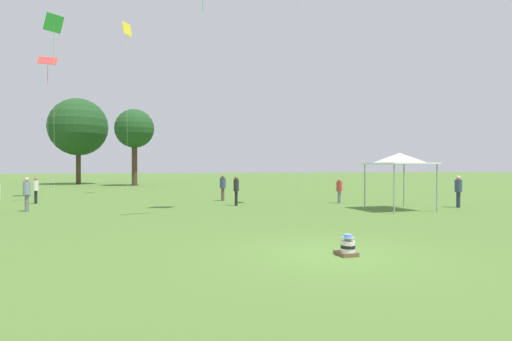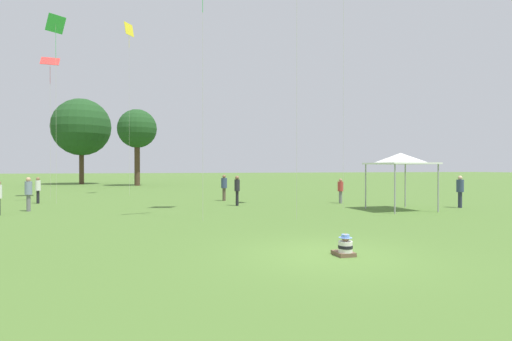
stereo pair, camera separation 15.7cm
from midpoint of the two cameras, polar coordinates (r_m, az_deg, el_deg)
ground_plane at (r=10.41m, az=10.73°, el=-11.77°), size 300.00×300.00×0.00m
seated_toddler at (r=10.32m, az=13.01°, el=-10.64°), size 0.44×0.55×0.55m
person_standing_0 at (r=24.44m, az=27.30°, el=-2.33°), size 0.40×0.40×1.75m
person_standing_1 at (r=22.89m, az=-2.52°, el=-2.45°), size 0.40×0.40×1.72m
person_standing_2 at (r=27.64m, az=-28.56°, el=-2.17°), size 0.42×0.42×1.60m
person_standing_3 at (r=22.92m, az=-29.57°, el=-2.55°), size 0.42×0.42×1.71m
person_standing_4 at (r=26.32m, az=-4.41°, el=-2.14°), size 0.48×0.48×1.71m
person_standing_5 at (r=24.97m, az=12.16°, el=-2.56°), size 0.49×0.49×1.52m
canopy_tent at (r=21.76m, az=20.14°, el=1.56°), size 2.86×2.86×2.94m
kite_1 at (r=34.44m, az=-17.55°, el=17.89°), size 0.73×0.91×13.51m
kite_2 at (r=28.36m, az=-26.55°, el=17.59°), size 1.15×1.07×11.38m
kite_3 at (r=33.10m, az=-27.22°, el=13.39°), size 1.31×1.11×10.22m
distant_tree_0 at (r=50.30m, az=-16.54°, el=5.66°), size 4.64×4.64×9.20m
distant_tree_1 at (r=57.17m, az=-23.60°, el=5.68°), size 7.43×7.43×11.19m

